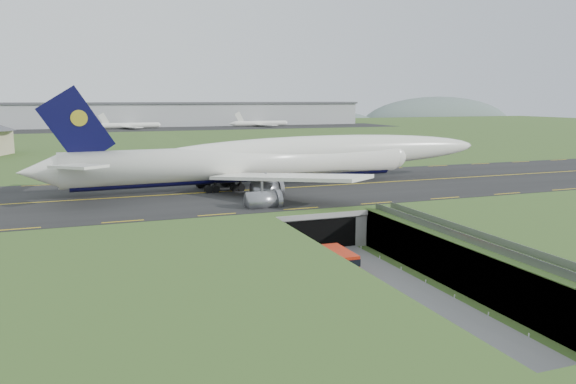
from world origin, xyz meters
name	(u,v)px	position (x,y,z in m)	size (l,w,h in m)	color
ground	(344,264)	(0.00, 0.00, 0.00)	(900.00, 900.00, 0.00)	#385522
airfield_deck	(344,244)	(0.00, 0.00, 3.00)	(800.00, 800.00, 6.00)	gray
trench_road	(368,278)	(0.00, -7.50, 0.10)	(12.00, 75.00, 0.20)	slate
taxiway	(271,189)	(0.00, 33.00, 6.09)	(800.00, 44.00, 0.18)	black
tunnel_portal	(301,219)	(0.00, 16.71, 3.33)	(17.00, 22.30, 6.00)	gray
guideway	(497,255)	(11.00, -19.11, 5.32)	(3.00, 53.00, 7.05)	#A8A8A3
jumbo_jet	(277,159)	(2.58, 36.56, 11.60)	(98.95, 62.80, 20.80)	white
shuttle_tram	(339,261)	(-2.48, -3.50, 1.70)	(3.07, 7.66, 3.10)	red
cargo_terminal	(137,114)	(-0.10, 299.41, 13.96)	(320.00, 67.00, 15.60)	#B2B2B2
distant_hills	(197,130)	(64.38, 430.00, -4.00)	(700.00, 91.00, 60.00)	slate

